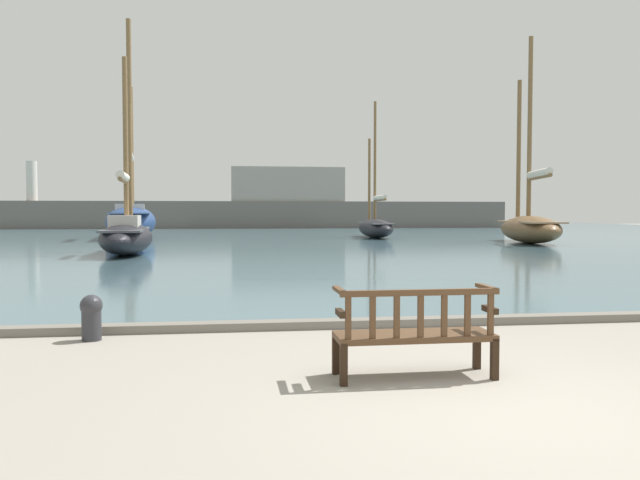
{
  "coord_description": "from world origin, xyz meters",
  "views": [
    {
      "loc": [
        -2.25,
        -5.0,
        1.67
      ],
      "look_at": [
        -0.24,
        10.0,
        1.0
      ],
      "focal_mm": 35.0,
      "sensor_mm": 36.0,
      "label": 1
    }
  ],
  "objects": [
    {
      "name": "ground_plane",
      "position": [
        0.0,
        0.0,
        0.0
      ],
      "size": [
        160.0,
        160.0,
        0.0
      ],
      "primitive_type": "plane",
      "color": "gray"
    },
    {
      "name": "harbor_water",
      "position": [
        0.0,
        44.0,
        0.04
      ],
      "size": [
        100.0,
        80.0,
        0.08
      ],
      "primitive_type": "cube",
      "color": "#476670",
      "rests_on": "ground"
    },
    {
      "name": "quay_edge_kerb",
      "position": [
        0.0,
        3.85,
        0.06
      ],
      "size": [
        40.0,
        0.3,
        0.12
      ],
      "primitive_type": "cube",
      "color": "slate",
      "rests_on": "ground"
    },
    {
      "name": "park_bench",
      "position": [
        -0.47,
        1.04,
        0.47
      ],
      "size": [
        1.61,
        0.54,
        0.92
      ],
      "color": "black",
      "rests_on": "ground"
    },
    {
      "name": "sailboat_mid_port",
      "position": [
        6.43,
        33.48,
        0.81
      ],
      "size": [
        1.94,
        7.06,
        8.56
      ],
      "color": "black",
      "rests_on": "harbor_water"
    },
    {
      "name": "sailboat_distant_harbor",
      "position": [
        -6.4,
        19.43,
        0.84
      ],
      "size": [
        2.38,
        7.93,
        7.47
      ],
      "color": "black",
      "rests_on": "harbor_water"
    },
    {
      "name": "sailboat_mid_starboard",
      "position": [
        12.89,
        25.73,
        1.01
      ],
      "size": [
        3.84,
        8.28,
        10.69
      ],
      "color": "brown",
      "rests_on": "harbor_water"
    },
    {
      "name": "sailboat_nearest_starboard",
      "position": [
        -8.66,
        34.29,
        1.32
      ],
      "size": [
        4.34,
        13.0,
        13.33
      ],
      "color": "navy",
      "rests_on": "harbor_water"
    },
    {
      "name": "mooring_bollard",
      "position": [
        -4.13,
        3.4,
        0.33
      ],
      "size": [
        0.29,
        0.29,
        0.6
      ],
      "color": "#2D2D33",
      "rests_on": "ground"
    },
    {
      "name": "far_breakwater",
      "position": [
        0.36,
        58.41,
        2.0
      ],
      "size": [
        51.35,
        2.4,
        6.61
      ],
      "color": "#66605B",
      "rests_on": "ground"
    }
  ]
}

